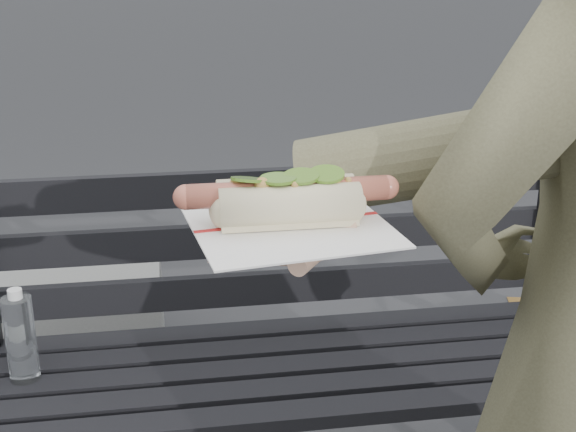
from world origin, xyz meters
name	(u,v)px	position (x,y,z in m)	size (l,w,h in m)	color
park_bench	(278,331)	(0.01, 0.81, 0.52)	(1.50, 0.44, 0.88)	black
held_hotdog	(466,160)	(0.10, -0.01, 1.16)	(0.64, 0.30, 0.20)	#4E4C34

